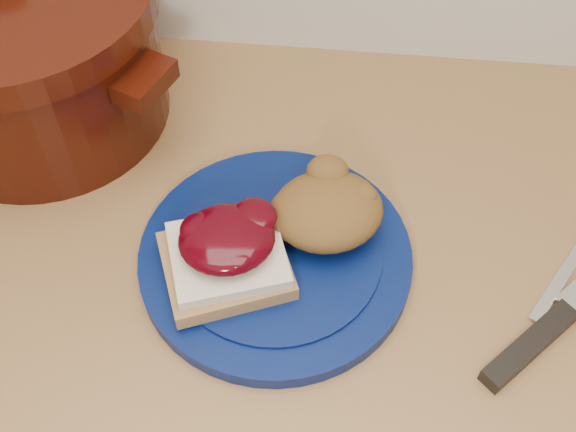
# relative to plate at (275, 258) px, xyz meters

# --- Properties ---
(base_cabinet) EXTENTS (4.00, 0.60, 0.86)m
(base_cabinet) POSITION_rel_plate_xyz_m (0.04, 0.02, -0.48)
(base_cabinet) COLOR beige
(base_cabinet) RESTS_ON floor
(plate) EXTENTS (0.32, 0.32, 0.02)m
(plate) POSITION_rel_plate_xyz_m (0.00, 0.00, 0.00)
(plate) COLOR #041245
(plate) RESTS_ON wood_countertop
(sandwich) EXTENTS (0.14, 0.13, 0.05)m
(sandwich) POSITION_rel_plate_xyz_m (-0.04, -0.02, 0.04)
(sandwich) COLOR olive
(sandwich) RESTS_ON plate
(stuffing_mound) EXTENTS (0.13, 0.12, 0.05)m
(stuffing_mound) POSITION_rel_plate_xyz_m (0.05, 0.03, 0.04)
(stuffing_mound) COLOR brown
(stuffing_mound) RESTS_ON plate
(chef_knife) EXTENTS (0.22, 0.23, 0.02)m
(chef_knife) POSITION_rel_plate_xyz_m (0.26, -0.04, -0.00)
(chef_knife) COLOR black
(chef_knife) RESTS_ON wood_countertop
(butter_knife) EXTENTS (0.09, 0.14, 0.00)m
(butter_knife) POSITION_rel_plate_xyz_m (0.28, 0.02, -0.01)
(butter_knife) COLOR silver
(butter_knife) RESTS_ON wood_countertop
(dutch_oven) EXTENTS (0.37, 0.37, 0.18)m
(dutch_oven) POSITION_rel_plate_xyz_m (-0.28, 0.18, 0.08)
(dutch_oven) COLOR black
(dutch_oven) RESTS_ON wood_countertop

